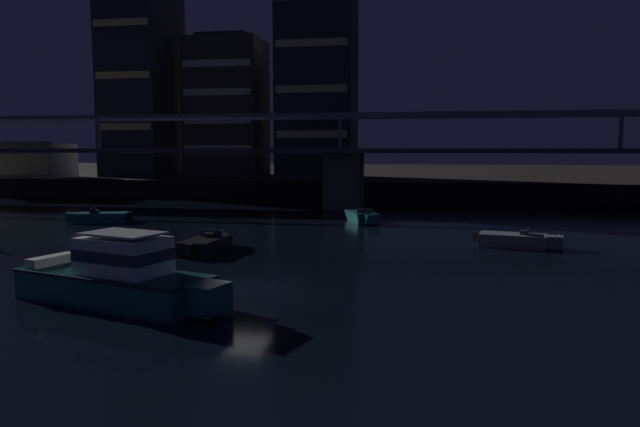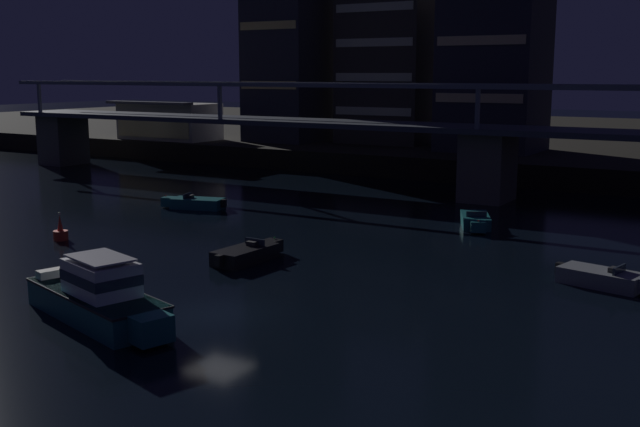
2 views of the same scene
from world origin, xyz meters
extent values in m
plane|color=black|center=(0.00, 0.00, 0.00)|extent=(400.00, 400.00, 0.00)
cube|color=black|center=(0.00, 82.88, 1.10)|extent=(240.00, 80.00, 2.20)
cube|color=#605B51|center=(0.00, 34.88, 2.77)|extent=(3.60, 4.40, 5.55)
cube|color=#3D424C|center=(0.00, 34.88, 5.78)|extent=(105.58, 6.40, 0.45)
cube|color=slate|center=(0.00, 31.98, 9.20)|extent=(105.58, 0.36, 0.36)
cube|color=slate|center=(0.00, 37.78, 9.20)|extent=(105.58, 0.36, 0.36)
cube|color=slate|center=(-24.89, 31.98, 7.60)|extent=(0.30, 0.30, 3.20)
cube|color=slate|center=(0.00, 31.98, 7.60)|extent=(0.30, 0.30, 3.20)
cube|color=slate|center=(24.89, 31.98, 7.60)|extent=(0.30, 0.30, 3.20)
cube|color=#282833|center=(-30.95, 54.30, 18.87)|extent=(8.25, 11.33, 33.35)
cube|color=#F2D172|center=(-30.95, 48.58, 8.87)|extent=(7.59, 0.10, 0.90)
cube|color=#F2D172|center=(-30.95, 48.58, 15.54)|extent=(7.59, 0.10, 0.90)
cube|color=#F2D172|center=(-30.95, 48.58, 22.21)|extent=(7.59, 0.10, 0.90)
cube|color=#38332D|center=(-19.60, 56.96, 11.68)|extent=(10.30, 8.43, 18.95)
cube|color=beige|center=(-19.60, 52.70, 5.99)|extent=(9.47, 0.10, 0.90)
cube|color=beige|center=(-19.60, 52.70, 9.78)|extent=(9.47, 0.10, 0.90)
cube|color=beige|center=(-19.60, 52.70, 13.57)|extent=(9.47, 0.10, 0.90)
cube|color=beige|center=(-19.60, 52.70, 17.36)|extent=(9.47, 0.10, 0.90)
cube|color=#38332D|center=(-19.60, 56.96, 21.45)|extent=(7.21, 5.90, 0.60)
cube|color=#282833|center=(-5.97, 53.52, 16.17)|extent=(9.76, 9.03, 27.95)
cube|color=beige|center=(-5.97, 48.95, 7.79)|extent=(8.98, 0.10, 0.90)
cube|color=beige|center=(-5.97, 48.95, 13.38)|extent=(8.98, 0.10, 0.90)
cube|color=beige|center=(-5.97, 48.95, 18.97)|extent=(8.98, 0.10, 0.90)
cube|color=#B2AD9E|center=(-44.53, 46.88, 4.40)|extent=(12.00, 6.00, 4.40)
cube|color=#EAD88C|center=(-44.53, 43.83, 3.96)|extent=(11.20, 0.10, 2.64)
cube|color=#4C4C51|center=(-44.53, 43.28, 6.75)|extent=(12.40, 1.60, 0.30)
cube|color=#196066|center=(-4.02, -3.14, 0.60)|extent=(8.41, 4.78, 1.20)
cube|color=#196066|center=(0.34, -4.44, 0.68)|extent=(1.46, 1.69, 1.04)
cube|color=black|center=(-4.02, -3.14, 1.15)|extent=(8.51, 4.88, 0.10)
cube|color=white|center=(-3.44, -3.31, 1.90)|extent=(3.67, 2.93, 1.40)
cube|color=#283342|center=(-3.44, -3.31, 1.95)|extent=(3.72, 2.98, 0.44)
cube|color=silver|center=(-3.44, -3.31, 2.75)|extent=(3.30, 2.64, 0.08)
cube|color=#B7B2A8|center=(-7.28, -2.16, 1.38)|extent=(1.17, 2.16, 0.36)
cube|color=gray|center=(13.25, 13.10, 0.40)|extent=(4.21, 2.60, 0.80)
cube|color=gray|center=(15.60, 12.58, 0.45)|extent=(1.09, 1.16, 0.70)
cube|color=#283342|center=(14.08, 12.92, 0.98)|extent=(0.39, 1.34, 0.36)
cube|color=#262628|center=(13.84, 12.97, 0.92)|extent=(0.51, 0.63, 0.24)
cube|color=black|center=(11.15, 13.57, 0.50)|extent=(0.43, 0.43, 0.60)
sphere|color=#33D84C|center=(15.85, 12.53, 0.88)|extent=(0.12, 0.12, 0.12)
cube|color=black|center=(-4.55, 8.15, 0.40)|extent=(2.02, 4.00, 0.80)
cube|color=black|center=(-4.42, 10.55, 0.45)|extent=(1.04, 0.95, 0.70)
cube|color=#283342|center=(-4.51, 8.99, 0.98)|extent=(1.35, 0.18, 0.36)
cube|color=#262628|center=(-4.52, 8.74, 0.92)|extent=(0.58, 0.43, 0.24)
cube|color=black|center=(-4.68, 5.99, 0.50)|extent=(0.38, 0.38, 0.60)
sphere|color=#33D84C|center=(-4.41, 10.80, 0.88)|extent=(0.12, 0.12, 0.12)
cube|color=#196066|center=(2.85, 24.26, 0.40)|extent=(3.24, 4.30, 0.80)
cube|color=#196066|center=(3.83, 22.06, 0.45)|extent=(1.27, 1.23, 0.70)
cube|color=#283342|center=(3.20, 23.48, 0.98)|extent=(1.27, 0.64, 0.36)
cube|color=#262628|center=(3.09, 23.71, 0.92)|extent=(0.67, 0.59, 0.24)
cube|color=black|center=(1.97, 26.22, 0.50)|extent=(0.48, 0.48, 0.60)
sphere|color=red|center=(3.94, 21.84, 0.88)|extent=(0.12, 0.12, 0.12)
cube|color=#196066|center=(-17.76, 19.93, 0.40)|extent=(4.25, 2.78, 0.80)
cube|color=#196066|center=(-20.08, 19.28, 0.45)|extent=(1.13, 1.20, 0.70)
cube|color=#283342|center=(-18.58, 19.70, 0.98)|extent=(0.46, 1.33, 0.36)
cube|color=#262628|center=(-18.34, 19.77, 0.92)|extent=(0.54, 0.65, 0.24)
cube|color=black|center=(-15.69, 20.51, 0.50)|extent=(0.44, 0.44, 0.60)
sphere|color=red|center=(-20.32, 19.21, 0.88)|extent=(0.12, 0.12, 0.12)
camera|label=1|loc=(7.69, -23.79, 5.93)|focal=33.01mm
camera|label=2|loc=(20.19, -25.10, 10.23)|focal=43.28mm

